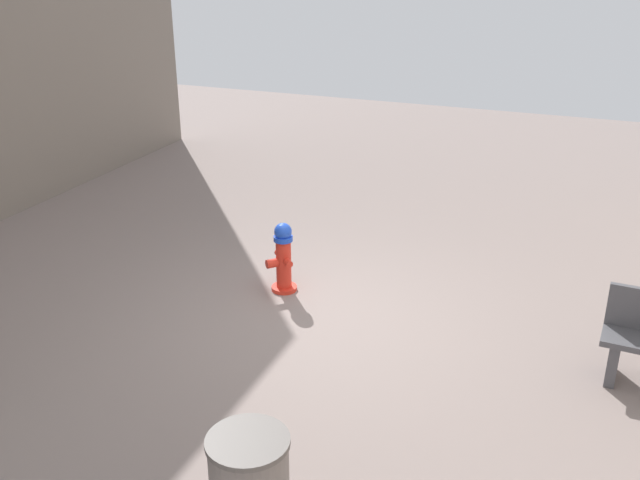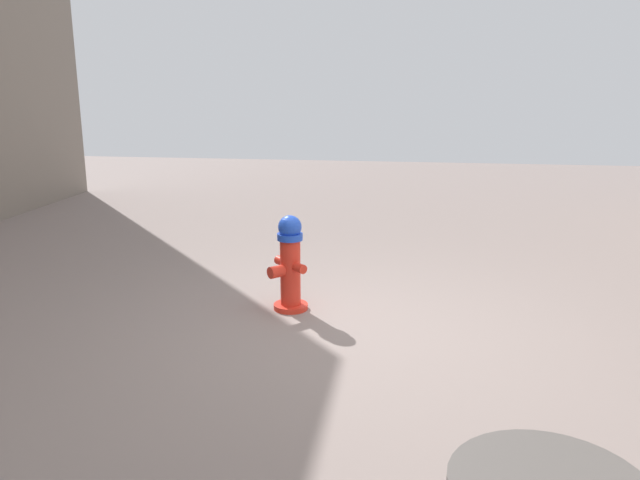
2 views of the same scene
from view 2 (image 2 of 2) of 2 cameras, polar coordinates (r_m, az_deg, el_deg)
The scene contains 2 objects.
ground_plane at distance 5.46m, azimuth 2.90°, elevation -8.34°, with size 23.40×23.40×0.00m, color gray.
fire_hydrant at distance 5.87m, azimuth -2.72°, elevation -2.07°, with size 0.37×0.37×0.90m.
Camera 2 is at (-0.45, 5.03, 2.09)m, focal length 35.78 mm.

